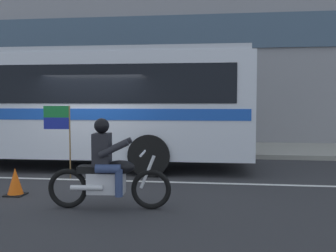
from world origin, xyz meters
TOP-DOWN VIEW (x-y plane):
  - ground_plane at (0.00, 0.00)m, footprint 60.00×60.00m
  - sidewalk_curb at (0.00, 5.10)m, footprint 28.00×3.80m
  - lane_center_stripe at (0.00, -0.60)m, footprint 26.60×0.14m
  - transit_bus at (-1.69, 1.19)m, footprint 11.35×2.72m
  - motorcycle_with_rider at (1.21, -2.90)m, footprint 2.19×0.64m
  - fire_hydrant at (3.36, 3.66)m, footprint 0.22×0.30m
  - traffic_cone at (-0.85, -2.22)m, footprint 0.36×0.36m

SIDE VIEW (x-z plane):
  - ground_plane at x=0.00m, z-range 0.00..0.00m
  - lane_center_stripe at x=0.00m, z-range 0.00..0.01m
  - sidewalk_curb at x=0.00m, z-range 0.00..0.15m
  - traffic_cone at x=-0.85m, z-range -0.02..0.53m
  - fire_hydrant at x=3.36m, z-range 0.14..0.89m
  - motorcycle_with_rider at x=1.21m, z-range -0.22..1.55m
  - transit_bus at x=-1.69m, z-range 0.27..3.49m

